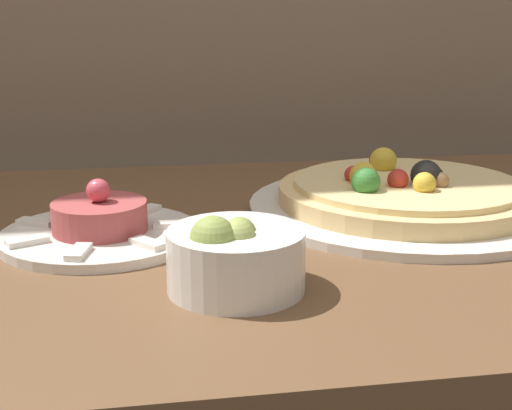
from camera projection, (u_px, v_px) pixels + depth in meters
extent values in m
cube|color=brown|center=(172.00, 248.00, 0.77)|extent=(1.47, 0.69, 0.03)
cylinder|color=silver|center=(406.00, 207.00, 0.85)|extent=(0.37, 0.37, 0.01)
cylinder|color=#E5C17F|center=(407.00, 195.00, 0.84)|extent=(0.30, 0.30, 0.02)
cylinder|color=beige|center=(407.00, 183.00, 0.84)|extent=(0.27, 0.27, 0.01)
sphere|color=gold|center=(383.00, 161.00, 0.90)|extent=(0.03, 0.03, 0.03)
sphere|color=gold|center=(363.00, 176.00, 0.82)|extent=(0.03, 0.03, 0.03)
sphere|color=#B22D23|center=(353.00, 175.00, 0.84)|extent=(0.02, 0.02, 0.02)
sphere|color=#387F33|center=(366.00, 182.00, 0.79)|extent=(0.03, 0.03, 0.03)
sphere|color=#B22D23|center=(378.00, 160.00, 0.92)|extent=(0.02, 0.02, 0.02)
sphere|color=#B22D23|center=(398.00, 180.00, 0.81)|extent=(0.02, 0.02, 0.02)
sphere|color=black|center=(435.00, 175.00, 0.84)|extent=(0.02, 0.02, 0.02)
sphere|color=#997047|center=(440.00, 181.00, 0.81)|extent=(0.02, 0.02, 0.02)
sphere|color=black|center=(426.00, 175.00, 0.82)|extent=(0.04, 0.04, 0.04)
sphere|color=gold|center=(424.00, 184.00, 0.79)|extent=(0.03, 0.03, 0.03)
cylinder|color=silver|center=(101.00, 235.00, 0.74)|extent=(0.21, 0.21, 0.01)
cylinder|color=#A84747|center=(100.00, 216.00, 0.74)|extent=(0.10, 0.10, 0.03)
sphere|color=#DB4C5B|center=(98.00, 190.00, 0.73)|extent=(0.02, 0.02, 0.02)
cube|color=white|center=(174.00, 224.00, 0.75)|extent=(0.04, 0.02, 0.01)
cube|color=white|center=(146.00, 210.00, 0.80)|extent=(0.04, 0.04, 0.01)
cube|color=white|center=(88.00, 209.00, 0.81)|extent=(0.02, 0.04, 0.01)
cube|color=white|center=(36.00, 222.00, 0.76)|extent=(0.04, 0.03, 0.01)
cube|color=white|center=(27.00, 241.00, 0.70)|extent=(0.04, 0.03, 0.01)
cube|color=white|center=(79.00, 252.00, 0.67)|extent=(0.02, 0.04, 0.01)
cube|color=white|center=(148.00, 243.00, 0.69)|extent=(0.04, 0.04, 0.01)
cylinder|color=white|center=(236.00, 260.00, 0.61)|extent=(0.12, 0.12, 0.05)
sphere|color=#A3B25B|center=(237.00, 238.00, 0.59)|extent=(0.03, 0.03, 0.03)
sphere|color=#8EA34C|center=(240.00, 233.00, 0.60)|extent=(0.03, 0.03, 0.03)
sphere|color=#8EA34C|center=(213.00, 239.00, 0.58)|extent=(0.04, 0.04, 0.04)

